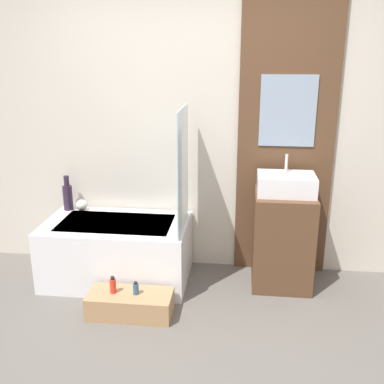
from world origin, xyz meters
TOP-DOWN VIEW (x-y plane):
  - ground_plane at (0.00, 0.00)m, footprint 12.00×12.00m
  - wall_tiled_back at (0.00, 1.58)m, footprint 4.20×0.06m
  - wall_wood_accent at (0.78, 1.53)m, footprint 0.82×0.04m
  - bathtub at (-0.65, 1.17)m, footprint 1.24×0.73m
  - glass_shower_screen at (-0.06, 1.13)m, footprint 0.01×0.62m
  - wooden_step_bench at (-0.40, 0.62)m, footprint 0.65×0.29m
  - vanity_cabinet at (0.78, 1.26)m, footprint 0.50×0.50m
  - sink at (0.78, 1.26)m, footprint 0.47×0.34m
  - vase_tall_dark at (-1.18, 1.44)m, footprint 0.09×0.09m
  - vase_round_light at (-1.05, 1.43)m, footprint 0.10×0.10m
  - bottle_soap_primary at (-0.53, 0.62)m, footprint 0.05×0.05m
  - bottle_soap_secondary at (-0.36, 0.62)m, footprint 0.04×0.04m

SIDE VIEW (x-z plane):
  - ground_plane at x=0.00m, z-range 0.00..0.00m
  - wooden_step_bench at x=-0.40m, z-range 0.00..0.18m
  - bottle_soap_secondary at x=-0.36m, z-range 0.17..0.28m
  - bottle_soap_primary at x=-0.53m, z-range 0.17..0.31m
  - bathtub at x=-0.65m, z-range 0.00..0.54m
  - vanity_cabinet at x=0.78m, z-range 0.00..0.82m
  - vase_round_light at x=-1.05m, z-range 0.54..0.64m
  - vase_tall_dark at x=-1.18m, z-range 0.51..0.83m
  - sink at x=0.78m, z-range 0.75..1.06m
  - glass_shower_screen at x=-0.06m, z-range 0.54..1.53m
  - wall_tiled_back at x=0.00m, z-range 0.00..2.60m
  - wall_wood_accent at x=0.78m, z-range 0.01..2.61m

